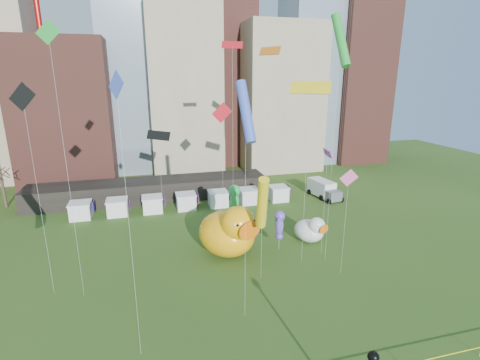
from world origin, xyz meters
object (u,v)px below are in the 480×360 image
object	(u,v)px
big_duck	(229,231)
seahorse_purple	(280,223)
box_truck	(323,189)
small_duck	(311,230)
seahorse_green	(235,199)

from	to	relation	value
big_duck	seahorse_purple	world-z (taller)	big_duck
big_duck	box_truck	size ratio (longest dim) A/B	1.32
small_duck	seahorse_purple	xyz separation A→B (m)	(-4.42, -0.97, 1.77)
seahorse_green	seahorse_purple	world-z (taller)	seahorse_green
seahorse_purple	box_truck	distance (m)	21.29
big_duck	small_duck	bearing A→B (deg)	-16.52
small_duck	box_truck	world-z (taller)	small_duck
box_truck	small_duck	bearing A→B (deg)	-131.69
big_duck	seahorse_green	distance (m)	4.75
seahorse_purple	small_duck	bearing A→B (deg)	36.97
big_duck	seahorse_purple	bearing A→B (deg)	-22.57
seahorse_green	box_truck	size ratio (longest dim) A/B	1.03
seahorse_purple	box_truck	xyz separation A→B (m)	(13.94, 15.99, -1.90)
big_duck	seahorse_green	world-z (taller)	seahorse_green
seahorse_green	box_truck	world-z (taller)	seahorse_green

